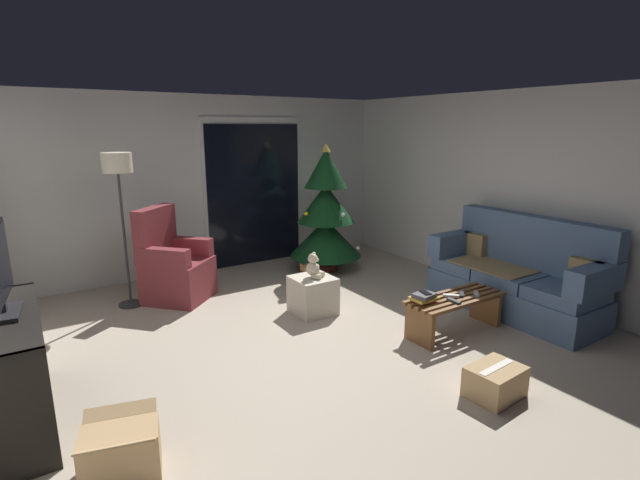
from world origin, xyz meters
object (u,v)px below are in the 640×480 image
object	(u,v)px
couch	(517,277)
cardboard_box_open_near_shelf	(121,452)
coffee_table	(455,308)
book_stack	(424,297)
remote_graphite	(454,301)
christmas_tree	(326,215)
cell_phone	(425,292)
remote_silver	(476,294)
remote_black	(462,294)
armchair	(174,267)
floor_lamp	(118,178)
media_shelf	(9,378)
teddy_bear_chestnut_by_tree	(304,275)
cardboard_box_taped_mid_floor	(495,382)
ottoman	(313,295)
remote_white	(451,296)
teddy_bear_cream	(314,267)

from	to	relation	value
couch	cardboard_box_open_near_shelf	distance (m)	4.34
coffee_table	book_stack	xyz separation A→B (m)	(-0.38, 0.07, 0.17)
remote_graphite	christmas_tree	size ratio (longest dim) A/B	0.08
book_stack	cell_phone	size ratio (longest dim) A/B	1.77
remote_silver	remote_black	xyz separation A→B (m)	(-0.13, 0.07, 0.00)
book_stack	christmas_tree	xyz separation A→B (m)	(0.48, 2.46, 0.39)
coffee_table	remote_graphite	size ratio (longest dim) A/B	7.05
couch	armchair	world-z (taller)	armchair
floor_lamp	media_shelf	bearing A→B (deg)	-120.46
couch	teddy_bear_chestnut_by_tree	bearing A→B (deg)	126.28
cell_phone	media_shelf	xyz separation A→B (m)	(-3.43, 0.53, -0.10)
christmas_tree	cardboard_box_taped_mid_floor	world-z (taller)	christmas_tree
cell_phone	armchair	bearing A→B (deg)	139.59
ottoman	media_shelf	bearing A→B (deg)	-167.59
remote_graphite	cardboard_box_taped_mid_floor	world-z (taller)	remote_graphite
remote_silver	remote_graphite	xyz separation A→B (m)	(-0.35, -0.01, 0.00)
cell_phone	floor_lamp	distance (m)	3.54
cardboard_box_taped_mid_floor	cell_phone	bearing A→B (deg)	75.14
armchair	floor_lamp	world-z (taller)	floor_lamp
armchair	teddy_bear_chestnut_by_tree	size ratio (longest dim) A/B	3.96
media_shelf	teddy_bear_chestnut_by_tree	distance (m)	3.65
coffee_table	teddy_bear_chestnut_by_tree	world-z (taller)	coffee_table
ottoman	cardboard_box_taped_mid_floor	size ratio (longest dim) A/B	0.98
book_stack	teddy_bear_chestnut_by_tree	xyz separation A→B (m)	(-0.12, 2.08, -0.31)
christmas_tree	coffee_table	bearing A→B (deg)	-92.32
remote_white	book_stack	size ratio (longest dim) A/B	0.61
christmas_tree	floor_lamp	world-z (taller)	christmas_tree
book_stack	teddy_bear_cream	bearing A→B (deg)	115.38
remote_black	cell_phone	size ratio (longest dim) A/B	1.08
coffee_table	teddy_bear_chestnut_by_tree	xyz separation A→B (m)	(-0.50, 2.14, -0.14)
floor_lamp	teddy_bear_cream	distance (m)	2.39
remote_graphite	cardboard_box_open_near_shelf	bearing A→B (deg)	-174.22
media_shelf	teddy_bear_cream	world-z (taller)	media_shelf
remote_white	media_shelf	bearing A→B (deg)	-53.75
coffee_table	book_stack	size ratio (longest dim) A/B	4.31
ottoman	teddy_bear_cream	world-z (taller)	teddy_bear_cream
couch	armchair	distance (m)	4.03
coffee_table	remote_graphite	distance (m)	0.22
armchair	teddy_bear_cream	distance (m)	1.77
remote_black	ottoman	distance (m)	1.61
teddy_bear_cream	remote_silver	bearing A→B (deg)	-48.83
remote_graphite	remote_black	world-z (taller)	same
floor_lamp	christmas_tree	bearing A→B (deg)	-1.75
ottoman	cardboard_box_open_near_shelf	distance (m)	2.78
remote_white	ottoman	distance (m)	1.51
coffee_table	cardboard_box_taped_mid_floor	xyz separation A→B (m)	(-0.64, -0.98, -0.14)
remote_silver	armchair	bearing A→B (deg)	-2.82
coffee_table	cell_phone	bearing A→B (deg)	169.33
armchair	remote_silver	bearing A→B (deg)	-48.46
couch	media_shelf	distance (m)	4.88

